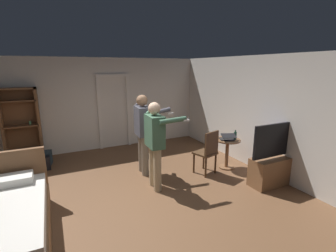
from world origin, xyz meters
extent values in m
plane|color=brown|center=(0.00, 0.00, 0.00)|extent=(7.13, 7.13, 0.00)
cube|color=silver|center=(0.00, 3.30, 1.29)|extent=(6.39, 0.12, 2.58)
cube|color=silver|center=(3.13, 0.00, 1.29)|extent=(0.12, 6.72, 2.58)
cube|color=white|center=(0.11, 3.22, 1.02)|extent=(0.08, 0.08, 2.05)
cube|color=white|center=(0.96, 3.22, 1.02)|extent=(0.08, 0.08, 2.05)
cube|color=white|center=(0.53, 3.22, 2.09)|extent=(0.93, 0.08, 0.08)
cube|color=white|center=(-1.73, 0.43, 0.63)|extent=(0.50, 0.34, 0.12)
cube|color=brown|center=(-2.19, 3.04, 0.92)|extent=(0.06, 0.32, 1.85)
cube|color=brown|center=(-1.42, 3.04, 0.92)|extent=(0.06, 0.32, 1.85)
cube|color=brown|center=(-1.80, 3.04, 1.83)|extent=(0.84, 0.32, 0.04)
cube|color=brown|center=(-1.80, 3.19, 0.92)|extent=(0.84, 0.02, 1.85)
cube|color=brown|center=(-1.80, 3.04, 0.31)|extent=(0.78, 0.32, 0.03)
cube|color=brown|center=(-1.80, 3.04, 0.92)|extent=(0.78, 0.32, 0.03)
cylinder|color=#72BA78|center=(-1.62, 3.04, 0.98)|extent=(0.05, 0.05, 0.08)
cube|color=brown|center=(-1.80, 3.04, 1.54)|extent=(0.78, 0.32, 0.03)
cube|color=brown|center=(2.77, -0.55, 0.28)|extent=(0.94, 0.40, 0.57)
cube|color=black|center=(2.77, -0.57, 0.95)|extent=(1.13, 0.05, 0.66)
cube|color=blue|center=(2.77, -0.54, 0.95)|extent=(1.07, 0.01, 0.60)
cylinder|color=brown|center=(2.49, 0.50, 0.33)|extent=(0.08, 0.08, 0.67)
cylinder|color=brown|center=(2.49, 0.50, 0.01)|extent=(0.35, 0.35, 0.03)
cylinder|color=brown|center=(2.49, 0.50, 0.68)|extent=(0.58, 0.58, 0.03)
cube|color=black|center=(2.46, 0.50, 0.71)|extent=(0.38, 0.33, 0.02)
cube|color=black|center=(2.41, 0.39, 0.82)|extent=(0.37, 0.30, 0.07)
cube|color=#233A4F|center=(2.41, 0.40, 0.82)|extent=(0.33, 0.26, 0.05)
cylinder|color=#204C32|center=(2.63, 0.42, 0.79)|extent=(0.06, 0.06, 0.18)
cylinder|color=#204C32|center=(2.63, 0.42, 0.90)|extent=(0.03, 0.03, 0.04)
cylinder|color=#4C331E|center=(1.97, 0.70, 0.23)|extent=(0.04, 0.04, 0.45)
cylinder|color=#4C331E|center=(1.65, 0.61, 0.23)|extent=(0.04, 0.04, 0.45)
cylinder|color=#4C331E|center=(2.07, 0.37, 0.23)|extent=(0.04, 0.04, 0.45)
cylinder|color=#4C331E|center=(1.74, 0.28, 0.23)|extent=(0.04, 0.04, 0.45)
cube|color=#4C331E|center=(1.86, 0.49, 0.47)|extent=(0.52, 0.52, 0.04)
cube|color=#4C331E|center=(1.91, 0.33, 0.74)|extent=(0.41, 0.16, 0.50)
cylinder|color=tan|center=(0.60, 0.47, 0.43)|extent=(0.15, 0.15, 0.85)
cylinder|color=tan|center=(0.59, 0.20, 0.43)|extent=(0.15, 0.15, 0.85)
cube|color=#3F664C|center=(0.59, 0.33, 1.16)|extent=(0.28, 0.48, 0.60)
sphere|color=#D8AD8C|center=(0.59, 0.33, 1.59)|extent=(0.23, 0.23, 0.23)
cylinder|color=#3F664C|center=(0.69, 0.59, 1.27)|extent=(0.34, 0.11, 0.49)
cylinder|color=#3F664C|center=(0.83, 0.06, 1.39)|extent=(0.52, 0.12, 0.12)
cube|color=white|center=(1.09, 0.02, 1.38)|extent=(0.12, 0.04, 0.04)
cylinder|color=gray|center=(0.64, 1.23, 0.44)|extent=(0.15, 0.15, 0.88)
cylinder|color=gray|center=(0.62, 0.97, 0.44)|extent=(0.15, 0.15, 0.88)
cube|color=#4C4C56|center=(0.63, 1.10, 1.20)|extent=(0.29, 0.48, 0.63)
sphere|color=#936B4C|center=(0.63, 1.10, 1.64)|extent=(0.24, 0.24, 0.24)
cylinder|color=#4C4C56|center=(0.74, 1.35, 1.31)|extent=(0.35, 0.11, 0.50)
cylinder|color=#4C4C56|center=(0.88, 0.82, 1.42)|extent=(0.54, 0.12, 0.17)
cube|color=white|center=(1.15, 0.78, 1.37)|extent=(0.12, 0.04, 0.04)
cube|color=black|center=(-1.48, 2.34, 0.16)|extent=(0.47, 0.39, 0.31)
cube|color=#1E2D38|center=(-1.53, 2.56, 0.17)|extent=(0.66, 0.50, 0.34)
camera|label=1|loc=(-1.10, -3.72, 2.33)|focal=25.97mm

